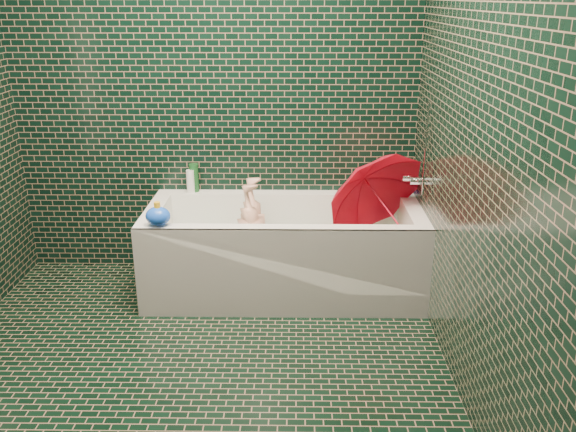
{
  "coord_description": "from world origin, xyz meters",
  "views": [
    {
      "loc": [
        0.52,
        -2.51,
        1.78
      ],
      "look_at": [
        0.48,
        0.82,
        0.57
      ],
      "focal_mm": 38.0,
      "sensor_mm": 36.0,
      "label": 1
    }
  ],
  "objects_px": {
    "umbrella": "(384,206)",
    "rubber_duck": "(387,186)",
    "child": "(257,246)",
    "bathtub": "(284,260)",
    "bath_toy": "(158,216)"
  },
  "relations": [
    {
      "from": "umbrella",
      "to": "bath_toy",
      "type": "bearing_deg",
      "value": 172.65
    },
    {
      "from": "rubber_duck",
      "to": "bath_toy",
      "type": "height_order",
      "value": "bath_toy"
    },
    {
      "from": "umbrella",
      "to": "bath_toy",
      "type": "xyz_separation_m",
      "value": [
        -1.31,
        -0.28,
        0.03
      ]
    },
    {
      "from": "umbrella",
      "to": "bathtub",
      "type": "bearing_deg",
      "value": 158.64
    },
    {
      "from": "child",
      "to": "umbrella",
      "type": "xyz_separation_m",
      "value": [
        0.78,
        -0.02,
        0.27
      ]
    },
    {
      "from": "bathtub",
      "to": "bath_toy",
      "type": "bearing_deg",
      "value": -157.0
    },
    {
      "from": "bathtub",
      "to": "rubber_duck",
      "type": "height_order",
      "value": "rubber_duck"
    },
    {
      "from": "rubber_duck",
      "to": "bath_toy",
      "type": "distance_m",
      "value": 1.52
    },
    {
      "from": "rubber_duck",
      "to": "child",
      "type": "bearing_deg",
      "value": -167.67
    },
    {
      "from": "umbrella",
      "to": "child",
      "type": "bearing_deg",
      "value": 159.52
    },
    {
      "from": "bathtub",
      "to": "child",
      "type": "xyz_separation_m",
      "value": [
        -0.17,
        -0.01,
        0.1
      ]
    },
    {
      "from": "bathtub",
      "to": "umbrella",
      "type": "distance_m",
      "value": 0.71
    },
    {
      "from": "bathtub",
      "to": "child",
      "type": "relative_size",
      "value": 2.06
    },
    {
      "from": "rubber_duck",
      "to": "umbrella",
      "type": "bearing_deg",
      "value": -110.15
    },
    {
      "from": "umbrella",
      "to": "rubber_duck",
      "type": "height_order",
      "value": "umbrella"
    }
  ]
}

